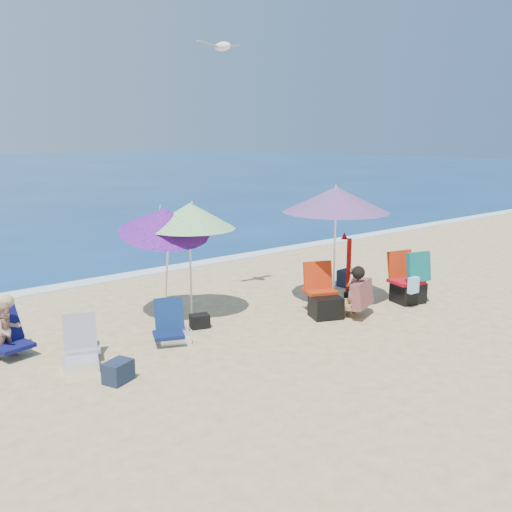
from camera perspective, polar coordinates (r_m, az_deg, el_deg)
ground at (r=9.65m, az=5.19°, el=-7.13°), size 120.00×120.00×0.00m
foam at (r=13.60m, az=-10.04°, el=-1.51°), size 120.00×0.50×0.04m
umbrella_turquoise at (r=10.66m, az=7.82°, el=5.49°), size 2.50×2.50×2.23m
umbrella_striped at (r=9.88m, az=-6.42°, el=3.93°), size 1.84×1.84×2.03m
umbrella_blue at (r=9.84m, az=-8.91°, el=3.42°), size 1.86×1.90×2.09m
furled_umbrella at (r=11.64m, az=8.97°, el=-0.42°), size 0.16×0.25×1.23m
chair_navy at (r=9.12m, az=-8.21°, el=-7.23°), size 0.73×0.72×0.64m
chair_rainbow at (r=8.51m, az=-16.73°, el=-9.04°), size 0.75×0.86×0.65m
camp_chair_left at (r=10.26m, az=6.66°, el=-4.37°), size 0.77×0.89×0.92m
camp_chair_right at (r=11.33m, az=14.72°, el=-2.66°), size 0.69×0.73×1.01m
person_center at (r=10.29m, az=9.75°, el=-3.40°), size 0.68×0.75×0.93m
person_left at (r=9.07m, az=-23.11°, el=-6.62°), size 0.58×0.73×0.89m
bag_navy_a at (r=7.84m, az=-13.32°, el=-10.94°), size 0.43×0.38×0.28m
bag_black_a at (r=9.69m, az=-5.53°, el=-6.35°), size 0.36×0.31×0.22m
bag_navy_b at (r=12.36m, az=9.13°, el=-2.12°), size 0.48×0.38×0.34m
bag_black_b at (r=11.23m, az=9.24°, el=-3.93°), size 0.31×0.26×0.20m
orange_item at (r=11.32m, az=14.61°, el=-4.50°), size 0.21×0.14×0.03m
seagull at (r=10.47m, az=-3.32°, el=19.79°), size 0.84×0.40×0.15m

